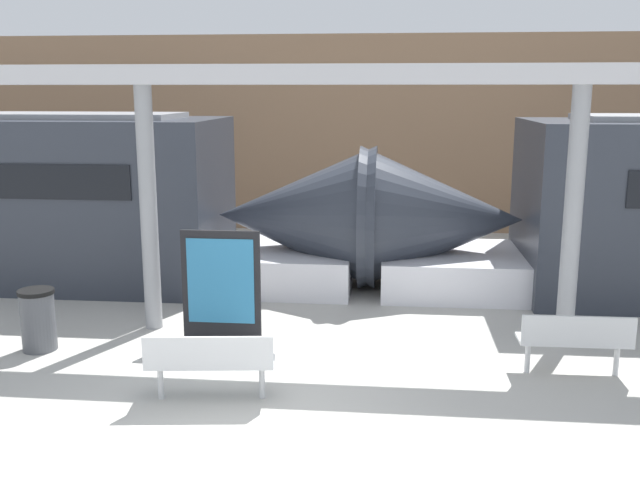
{
  "coord_description": "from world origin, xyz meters",
  "views": [
    {
      "loc": [
        1.48,
        -7.41,
        3.62
      ],
      "look_at": [
        0.42,
        3.06,
        1.4
      ],
      "focal_mm": 40.0,
      "sensor_mm": 36.0,
      "label": 1
    }
  ],
  "objects_px": {
    "poster_board": "(221,286)",
    "support_column_near": "(149,210)",
    "support_column_far": "(573,217)",
    "bench_near": "(210,360)",
    "trash_bin": "(38,320)",
    "bench_far": "(575,338)"
  },
  "relations": [
    {
      "from": "bench_near",
      "to": "bench_far",
      "type": "bearing_deg",
      "value": 8.54
    },
    {
      "from": "support_column_near",
      "to": "trash_bin",
      "type": "bearing_deg",
      "value": -139.38
    },
    {
      "from": "bench_near",
      "to": "support_column_far",
      "type": "bearing_deg",
      "value": 22.09
    },
    {
      "from": "support_column_near",
      "to": "support_column_far",
      "type": "relative_size",
      "value": 1.0
    },
    {
      "from": "bench_far",
      "to": "support_column_far",
      "type": "relative_size",
      "value": 0.38
    },
    {
      "from": "bench_far",
      "to": "poster_board",
      "type": "bearing_deg",
      "value": 168.98
    },
    {
      "from": "bench_far",
      "to": "support_column_near",
      "type": "height_order",
      "value": "support_column_near"
    },
    {
      "from": "support_column_near",
      "to": "bench_near",
      "type": "bearing_deg",
      "value": -58.68
    },
    {
      "from": "bench_near",
      "to": "support_column_near",
      "type": "xyz_separation_m",
      "value": [
        -1.55,
        2.55,
        1.33
      ]
    },
    {
      "from": "bench_near",
      "to": "trash_bin",
      "type": "xyz_separation_m",
      "value": [
        -2.85,
        1.44,
        -0.07
      ]
    },
    {
      "from": "support_column_far",
      "to": "support_column_near",
      "type": "bearing_deg",
      "value": 180.0
    },
    {
      "from": "bench_near",
      "to": "support_column_far",
      "type": "relative_size",
      "value": 0.42
    },
    {
      "from": "poster_board",
      "to": "bench_far",
      "type": "bearing_deg",
      "value": -10.3
    },
    {
      "from": "bench_far",
      "to": "trash_bin",
      "type": "bearing_deg",
      "value": 177.48
    },
    {
      "from": "trash_bin",
      "to": "poster_board",
      "type": "relative_size",
      "value": 0.53
    },
    {
      "from": "bench_near",
      "to": "bench_far",
      "type": "distance_m",
      "value": 4.62
    },
    {
      "from": "bench_far",
      "to": "poster_board",
      "type": "relative_size",
      "value": 0.85
    },
    {
      "from": "bench_far",
      "to": "trash_bin",
      "type": "distance_m",
      "value": 7.31
    },
    {
      "from": "poster_board",
      "to": "support_column_far",
      "type": "distance_m",
      "value": 5.13
    },
    {
      "from": "bench_near",
      "to": "bench_far",
      "type": "height_order",
      "value": "same"
    },
    {
      "from": "trash_bin",
      "to": "support_column_near",
      "type": "bearing_deg",
      "value": 40.62
    },
    {
      "from": "poster_board",
      "to": "support_column_near",
      "type": "relative_size",
      "value": 0.45
    }
  ]
}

